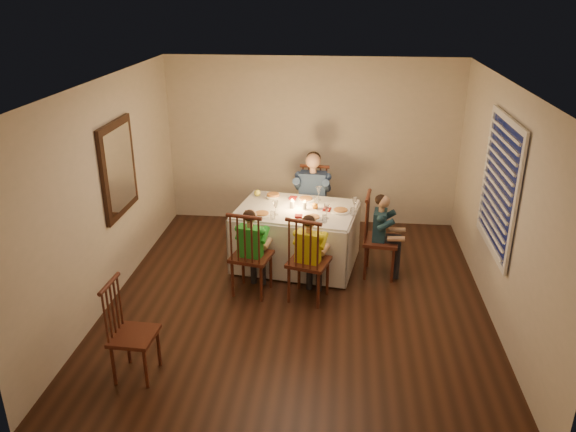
# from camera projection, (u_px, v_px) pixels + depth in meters

# --- Properties ---
(ground) EXTENTS (5.00, 5.00, 0.00)m
(ground) POSITION_uv_depth(u_px,v_px,m) (298.00, 298.00, 6.87)
(ground) COLOR black
(ground) RESTS_ON ground
(wall_left) EXTENTS (0.02, 5.00, 2.60)m
(wall_left) POSITION_uv_depth(u_px,v_px,m) (108.00, 192.00, 6.59)
(wall_left) COLOR beige
(wall_left) RESTS_ON ground
(wall_right) EXTENTS (0.02, 5.00, 2.60)m
(wall_right) POSITION_uv_depth(u_px,v_px,m) (502.00, 206.00, 6.17)
(wall_right) COLOR beige
(wall_right) RESTS_ON ground
(wall_back) EXTENTS (4.50, 0.02, 2.60)m
(wall_back) POSITION_uv_depth(u_px,v_px,m) (312.00, 142.00, 8.68)
(wall_back) COLOR beige
(wall_back) RESTS_ON ground
(ceiling) EXTENTS (5.00, 5.00, 0.00)m
(ceiling) POSITION_uv_depth(u_px,v_px,m) (300.00, 83.00, 5.88)
(ceiling) COLOR white
(ceiling) RESTS_ON wall_back
(dining_table) EXTENTS (1.73, 1.36, 0.79)m
(dining_table) POSITION_uv_depth(u_px,v_px,m) (296.00, 225.00, 7.50)
(dining_table) COLOR silver
(dining_table) RESTS_ON ground
(chair_adult) EXTENTS (0.49, 0.47, 1.12)m
(chair_adult) POSITION_uv_depth(u_px,v_px,m) (312.00, 239.00, 8.46)
(chair_adult) COLOR #3C1B10
(chair_adult) RESTS_ON ground
(chair_near_left) EXTENTS (0.54, 0.52, 1.12)m
(chair_near_left) POSITION_uv_depth(u_px,v_px,m) (252.00, 292.00, 7.02)
(chair_near_left) COLOR #3C1B10
(chair_near_left) RESTS_ON ground
(chair_near_right) EXTENTS (0.56, 0.55, 1.12)m
(chair_near_right) POSITION_uv_depth(u_px,v_px,m) (308.00, 298.00, 6.88)
(chair_near_right) COLOR #3C1B10
(chair_near_right) RESTS_ON ground
(chair_end) EXTENTS (0.49, 0.51, 1.12)m
(chair_end) POSITION_uv_depth(u_px,v_px,m) (379.00, 274.00, 7.45)
(chair_end) COLOR #3C1B10
(chair_end) RESTS_ON ground
(chair_extra) EXTENTS (0.42, 0.44, 1.02)m
(chair_extra) POSITION_uv_depth(u_px,v_px,m) (139.00, 374.00, 5.53)
(chair_extra) COLOR #3C1B10
(chair_extra) RESTS_ON ground
(adult) EXTENTS (0.55, 0.51, 1.35)m
(adult) POSITION_uv_depth(u_px,v_px,m) (312.00, 239.00, 8.46)
(adult) COLOR navy
(adult) RESTS_ON ground
(child_green) EXTENTS (0.44, 0.42, 1.11)m
(child_green) POSITION_uv_depth(u_px,v_px,m) (252.00, 292.00, 7.02)
(child_green) COLOR green
(child_green) RESTS_ON ground
(child_yellow) EXTENTS (0.46, 0.44, 1.11)m
(child_yellow) POSITION_uv_depth(u_px,v_px,m) (308.00, 298.00, 6.88)
(child_yellow) COLOR yellow
(child_yellow) RESTS_ON ground
(child_teal) EXTENTS (0.39, 0.42, 1.12)m
(child_teal) POSITION_uv_depth(u_px,v_px,m) (379.00, 274.00, 7.45)
(child_teal) COLOR #19333E
(child_teal) RESTS_ON ground
(setting_adult) EXTENTS (0.30, 0.30, 0.02)m
(setting_adult) POSITION_uv_depth(u_px,v_px,m) (306.00, 199.00, 7.70)
(setting_adult) COLOR white
(setting_adult) RESTS_ON dining_table
(setting_green) EXTENTS (0.30, 0.30, 0.02)m
(setting_green) POSITION_uv_depth(u_px,v_px,m) (262.00, 214.00, 7.20)
(setting_green) COLOR white
(setting_green) RESTS_ON dining_table
(setting_yellow) EXTENTS (0.30, 0.30, 0.02)m
(setting_yellow) POSITION_uv_depth(u_px,v_px,m) (312.00, 218.00, 7.09)
(setting_yellow) COLOR white
(setting_yellow) RESTS_ON dining_table
(setting_teal) EXTENTS (0.30, 0.30, 0.02)m
(setting_teal) POSITION_uv_depth(u_px,v_px,m) (341.00, 211.00, 7.31)
(setting_teal) COLOR white
(setting_teal) RESTS_ON dining_table
(candle_left) EXTENTS (0.06, 0.06, 0.10)m
(candle_left) POSITION_uv_depth(u_px,v_px,m) (292.00, 205.00, 7.41)
(candle_left) COLOR silver
(candle_left) RESTS_ON dining_table
(candle_right) EXTENTS (0.06, 0.06, 0.10)m
(candle_right) POSITION_uv_depth(u_px,v_px,m) (305.00, 206.00, 7.37)
(candle_right) COLOR silver
(candle_right) RESTS_ON dining_table
(squash) EXTENTS (0.09, 0.09, 0.09)m
(squash) POSITION_uv_depth(u_px,v_px,m) (257.00, 193.00, 7.84)
(squash) COLOR #FCF542
(squash) RESTS_ON dining_table
(orange_fruit) EXTENTS (0.08, 0.08, 0.08)m
(orange_fruit) POSITION_uv_depth(u_px,v_px,m) (315.00, 206.00, 7.39)
(orange_fruit) COLOR orange
(orange_fruit) RESTS_ON dining_table
(serving_bowl) EXTENTS (0.23, 0.23, 0.05)m
(serving_bowl) POSITION_uv_depth(u_px,v_px,m) (273.00, 197.00, 7.75)
(serving_bowl) COLOR white
(serving_bowl) RESTS_ON dining_table
(wall_mirror) EXTENTS (0.06, 0.95, 1.15)m
(wall_mirror) POSITION_uv_depth(u_px,v_px,m) (118.00, 168.00, 6.78)
(wall_mirror) COLOR black
(wall_mirror) RESTS_ON wall_left
(window_blinds) EXTENTS (0.07, 1.34, 1.54)m
(window_blinds) POSITION_uv_depth(u_px,v_px,m) (499.00, 186.00, 6.19)
(window_blinds) COLOR black
(window_blinds) RESTS_ON wall_right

